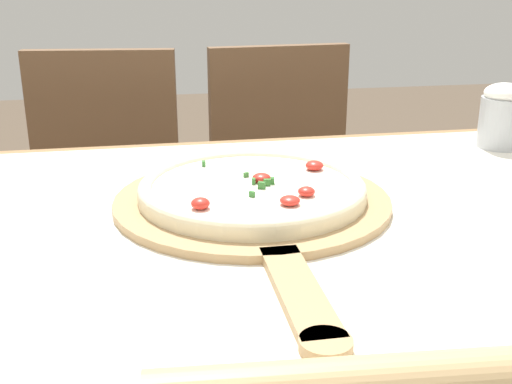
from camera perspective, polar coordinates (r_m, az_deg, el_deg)
dining_table at (r=0.84m, az=-2.69°, el=-11.22°), size 1.39×1.04×0.76m
towel_cloth at (r=0.79m, az=-2.81°, el=-5.02°), size 1.31×0.96×0.00m
pizza_peel at (r=0.91m, az=-0.11°, el=-1.23°), size 0.40×0.60×0.01m
pizza at (r=0.92m, az=-0.31°, el=0.31°), size 0.33×0.33×0.03m
chair_left at (r=1.68m, az=-13.37°, el=-0.98°), size 0.44×0.44×0.89m
chair_right at (r=1.72m, az=2.80°, el=0.01°), size 0.43×0.43×0.89m
flour_cup at (r=1.30m, az=21.08°, el=6.39°), size 0.08×0.08×0.12m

